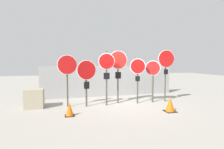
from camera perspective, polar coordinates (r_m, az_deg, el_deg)
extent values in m
plane|color=gray|center=(8.34, 3.34, -9.74)|extent=(40.00, 40.00, 0.00)
cube|color=gray|center=(10.24, -0.53, -2.11)|extent=(7.79, 0.12, 1.77)
cylinder|color=#474238|center=(7.96, -14.38, -2.60)|extent=(0.07, 0.07, 2.16)
cylinder|color=white|center=(7.85, -14.42, 3.10)|extent=(0.86, 0.15, 0.87)
cylinder|color=red|center=(7.84, -14.40, 3.09)|extent=(0.80, 0.14, 0.81)
cylinder|color=#474238|center=(7.87, -8.41, -2.88)|extent=(0.08, 0.08, 2.09)
cylinder|color=white|center=(7.75, -8.32, 1.46)|extent=(0.88, 0.16, 0.88)
cylinder|color=#AD0F0F|center=(7.74, -8.29, 1.45)|extent=(0.82, 0.15, 0.82)
cube|color=black|center=(7.81, -8.27, -3.50)|extent=(0.24, 0.06, 0.31)
cylinder|color=#474238|center=(7.98, -1.80, -1.23)|extent=(0.07, 0.07, 2.51)
cylinder|color=white|center=(7.88, -1.78, 4.34)|extent=(0.74, 0.15, 0.74)
cylinder|color=#AD0F0F|center=(7.87, -1.77, 4.34)|extent=(0.68, 0.14, 0.68)
cube|color=black|center=(7.91, -1.77, -0.48)|extent=(0.27, 0.07, 0.29)
cylinder|color=#474238|center=(8.42, 1.94, -1.55)|extent=(0.07, 0.07, 2.33)
cylinder|color=white|center=(8.32, 2.03, 4.78)|extent=(0.88, 0.12, 0.88)
cylinder|color=red|center=(8.30, 2.06, 4.79)|extent=(0.82, 0.11, 0.82)
cube|color=black|center=(8.34, 2.02, -0.24)|extent=(0.28, 0.05, 0.32)
cylinder|color=#474238|center=(8.47, 8.36, -2.09)|extent=(0.07, 0.07, 2.17)
cylinder|color=white|center=(8.37, 8.41, 2.68)|extent=(0.68, 0.32, 0.73)
cylinder|color=#AD0F0F|center=(8.35, 8.41, 2.68)|extent=(0.63, 0.30, 0.67)
cube|color=black|center=(8.40, 8.37, -1.34)|extent=(0.21, 0.11, 0.24)
cylinder|color=#474238|center=(8.86, 13.16, -2.54)|extent=(0.08, 0.08, 1.97)
cylinder|color=white|center=(8.74, 13.20, 2.07)|extent=(0.62, 0.43, 0.73)
cylinder|color=red|center=(8.73, 13.19, 2.06)|extent=(0.57, 0.39, 0.67)
cylinder|color=#474238|center=(9.18, 17.01, -0.77)|extent=(0.06, 0.06, 2.49)
cylinder|color=white|center=(9.10, 17.30, 4.94)|extent=(0.88, 0.07, 0.88)
cylinder|color=red|center=(9.08, 17.36, 4.94)|extent=(0.82, 0.06, 0.82)
cube|color=black|center=(9.11, 17.22, 0.87)|extent=(0.21, 0.03, 0.25)
cube|color=black|center=(7.56, 18.40, -11.32)|extent=(0.44, 0.44, 0.02)
cone|color=#E05B0C|center=(7.49, 18.45, -9.16)|extent=(0.37, 0.37, 0.57)
cube|color=black|center=(6.83, -13.66, -12.91)|extent=(0.35, 0.35, 0.02)
cone|color=#E05B0C|center=(6.76, -13.69, -10.84)|extent=(0.29, 0.29, 0.49)
cube|color=#9E937A|center=(8.33, -24.01, -7.18)|extent=(0.76, 0.63, 0.83)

